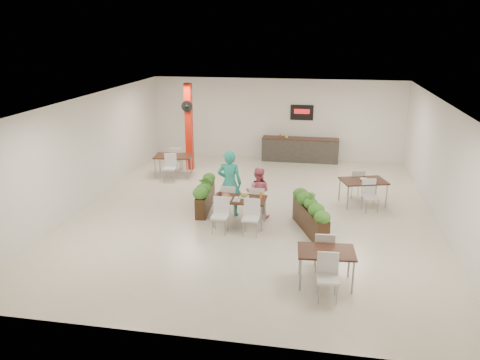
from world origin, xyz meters
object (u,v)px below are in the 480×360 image
Objects in this scene: service_counter at (300,149)px; diner_man at (230,183)px; side_table_b at (363,184)px; red_column at (189,126)px; planter_right at (310,213)px; diner_woman at (258,192)px; side_table_a at (173,158)px; planter_left at (205,192)px; side_table_c at (326,256)px; main_table at (239,203)px.

service_counter reaches higher than diner_man.
diner_man is at bearing -174.96° from side_table_b.
planter_right is at bearing -47.09° from red_column.
service_counter is at bearing -97.54° from diner_woman.
red_column is at bearing 61.60° from side_table_a.
service_counter is 1.58× the size of planter_left.
diner_woman is (-0.84, -6.08, 0.23)m from service_counter.
service_counter reaches higher than planter_right.
side_table_b is at bearing 73.44° from side_table_c.
planter_left is (1.56, -3.88, -1.14)m from red_column.
side_table_b is at bearing -152.08° from diner_woman.
main_table is 1.55m from planter_left.
red_column reaches higher than side_table_c.
service_counter is 6.14m from diner_woman.
diner_man reaches higher than diner_woman.
side_table_b is at bearing -21.58° from side_table_a.
diner_woman is (3.16, -4.21, -0.93)m from red_column.
main_table and side_table_a have the same top height.
side_table_c is (-1.08, -4.92, -0.02)m from side_table_b.
diner_woman is at bearing 114.93° from side_table_c.
diner_man is 4.07m from side_table_b.
diner_woman is at bearing -97.87° from service_counter.
planter_right is at bearing -84.70° from service_counter.
red_column is at bearing 132.91° from planter_right.
planter_right is 6.46m from side_table_a.
diner_man is 0.99× the size of planter_right.
diner_man is 1.13× the size of side_table_b.
planter_left is 3.55m from side_table_a.
diner_man is at bearing -56.92° from side_table_a.
red_column is at bearing 139.11° from side_table_b.
side_table_a is (-3.11, 3.97, 0.00)m from main_table.
diner_man is 0.83m from diner_woman.
diner_man is (2.36, -4.21, -0.70)m from red_column.
main_table is 4.02m from side_table_b.
diner_woman is 1.64m from planter_left.
planter_right is at bearing -3.53° from main_table.
diner_man reaches higher than main_table.
service_counter is at bearing 92.10° from side_table_c.
side_table_b is at bearing 57.40° from planter_right.
planter_left is 5.08m from side_table_c.
diner_man is at bearing -105.11° from service_counter.
side_table_b is 5.04m from side_table_c.
side_table_c is at bearing 119.42° from diner_woman.
planter_left is at bearing -63.38° from side_table_a.
diner_woman reaches higher than main_table.
diner_man is 1.32× the size of diner_woman.
main_table is at bearing -39.97° from planter_left.
main_table is 0.82m from diner_man.
side_table_c is (1.04, -9.45, 0.13)m from service_counter.
main_table is 0.86× the size of planter_left.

